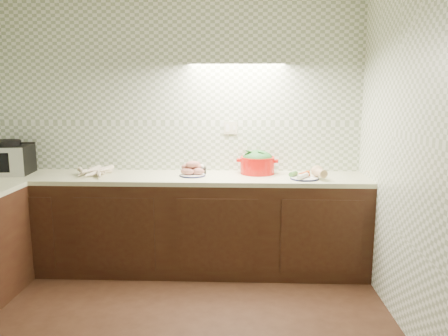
{
  "coord_description": "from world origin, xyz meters",
  "views": [
    {
      "loc": [
        0.65,
        -2.43,
        1.67
      ],
      "look_at": [
        0.51,
        1.25,
        1.02
      ],
      "focal_mm": 35.0,
      "sensor_mm": 36.0,
      "label": 1
    }
  ],
  "objects_px": {
    "onion_bowl": "(198,169)",
    "dutch_oven": "(257,162)",
    "veg_plate": "(310,174)",
    "sweet_potato_plate": "(192,171)",
    "toaster_oven": "(5,158)",
    "parsnip_pile": "(90,172)"
  },
  "relations": [
    {
      "from": "dutch_oven",
      "to": "veg_plate",
      "type": "height_order",
      "value": "dutch_oven"
    },
    {
      "from": "sweet_potato_plate",
      "to": "veg_plate",
      "type": "distance_m",
      "value": 1.07
    },
    {
      "from": "toaster_oven",
      "to": "onion_bowl",
      "type": "height_order",
      "value": "toaster_oven"
    },
    {
      "from": "dutch_oven",
      "to": "veg_plate",
      "type": "bearing_deg",
      "value": -18.39
    },
    {
      "from": "toaster_oven",
      "to": "onion_bowl",
      "type": "bearing_deg",
      "value": -3.51
    },
    {
      "from": "onion_bowl",
      "to": "dutch_oven",
      "type": "height_order",
      "value": "dutch_oven"
    },
    {
      "from": "dutch_oven",
      "to": "veg_plate",
      "type": "xyz_separation_m",
      "value": [
        0.46,
        -0.23,
        -0.07
      ]
    },
    {
      "from": "toaster_oven",
      "to": "veg_plate",
      "type": "height_order",
      "value": "toaster_oven"
    },
    {
      "from": "veg_plate",
      "to": "parsnip_pile",
      "type": "bearing_deg",
      "value": 178.67
    },
    {
      "from": "veg_plate",
      "to": "sweet_potato_plate",
      "type": "bearing_deg",
      "value": 174.97
    },
    {
      "from": "toaster_oven",
      "to": "parsnip_pile",
      "type": "bearing_deg",
      "value": -11.47
    },
    {
      "from": "sweet_potato_plate",
      "to": "toaster_oven",
      "type": "bearing_deg",
      "value": 179.18
    },
    {
      "from": "parsnip_pile",
      "to": "veg_plate",
      "type": "bearing_deg",
      "value": -1.33
    },
    {
      "from": "sweet_potato_plate",
      "to": "veg_plate",
      "type": "relative_size",
      "value": 0.75
    },
    {
      "from": "toaster_oven",
      "to": "onion_bowl",
      "type": "distance_m",
      "value": 1.81
    },
    {
      "from": "toaster_oven",
      "to": "veg_plate",
      "type": "xyz_separation_m",
      "value": [
        2.83,
        -0.12,
        -0.11
      ]
    },
    {
      "from": "toaster_oven",
      "to": "parsnip_pile",
      "type": "xyz_separation_m",
      "value": [
        0.82,
        -0.07,
        -0.11
      ]
    },
    {
      "from": "parsnip_pile",
      "to": "toaster_oven",
      "type": "bearing_deg",
      "value": 174.98
    },
    {
      "from": "onion_bowl",
      "to": "parsnip_pile",
      "type": "bearing_deg",
      "value": -170.52
    },
    {
      "from": "sweet_potato_plate",
      "to": "onion_bowl",
      "type": "height_order",
      "value": "sweet_potato_plate"
    },
    {
      "from": "toaster_oven",
      "to": "parsnip_pile",
      "type": "distance_m",
      "value": 0.83
    },
    {
      "from": "sweet_potato_plate",
      "to": "dutch_oven",
      "type": "height_order",
      "value": "dutch_oven"
    }
  ]
}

